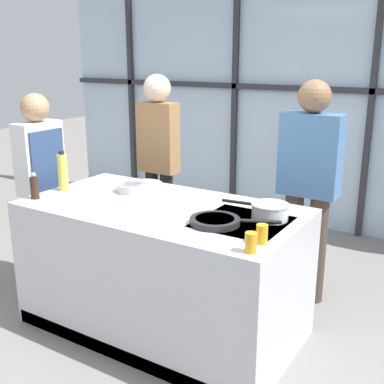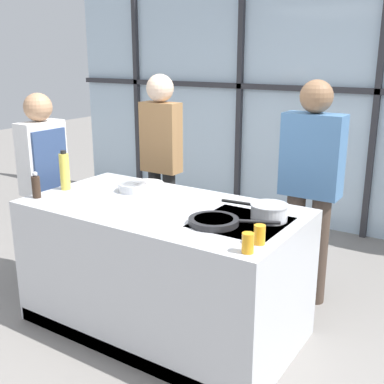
{
  "view_description": "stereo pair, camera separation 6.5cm",
  "coord_description": "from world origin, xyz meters",
  "px_view_note": "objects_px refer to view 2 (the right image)",
  "views": [
    {
      "loc": [
        1.8,
        -2.52,
        1.91
      ],
      "look_at": [
        0.18,
        0.1,
        1.02
      ],
      "focal_mm": 45.0,
      "sensor_mm": 36.0,
      "label": 1
    },
    {
      "loc": [
        1.85,
        -2.49,
        1.91
      ],
      "look_at": [
        0.18,
        0.1,
        1.02
      ],
      "focal_mm": 45.0,
      "sensor_mm": 36.0,
      "label": 2
    }
  ],
  "objects_px": {
    "white_plate": "(146,184)",
    "juice_glass_far": "(259,235)",
    "frying_pan": "(215,221)",
    "pepper_grinder": "(36,186)",
    "mixing_bowl": "(134,187)",
    "saucepan": "(269,211)",
    "juice_glass_near": "(248,243)",
    "oil_bottle": "(65,171)",
    "chef": "(45,177)",
    "spectator_far_left": "(161,154)",
    "spectator_center_left": "(311,180)"
  },
  "relations": [
    {
      "from": "white_plate",
      "to": "juice_glass_far",
      "type": "distance_m",
      "value": 1.42
    },
    {
      "from": "frying_pan",
      "to": "pepper_grinder",
      "type": "relative_size",
      "value": 2.71
    },
    {
      "from": "white_plate",
      "to": "juice_glass_far",
      "type": "bearing_deg",
      "value": -26.57
    },
    {
      "from": "pepper_grinder",
      "to": "juice_glass_far",
      "type": "relative_size",
      "value": 1.78
    },
    {
      "from": "white_plate",
      "to": "pepper_grinder",
      "type": "height_order",
      "value": "pepper_grinder"
    },
    {
      "from": "mixing_bowl",
      "to": "pepper_grinder",
      "type": "bearing_deg",
      "value": -133.19
    },
    {
      "from": "saucepan",
      "to": "pepper_grinder",
      "type": "height_order",
      "value": "pepper_grinder"
    },
    {
      "from": "saucepan",
      "to": "juice_glass_near",
      "type": "height_order",
      "value": "juice_glass_near"
    },
    {
      "from": "frying_pan",
      "to": "oil_bottle",
      "type": "relative_size",
      "value": 1.73
    },
    {
      "from": "chef",
      "to": "mixing_bowl",
      "type": "xyz_separation_m",
      "value": [
        0.86,
        0.11,
        0.02
      ]
    },
    {
      "from": "oil_bottle",
      "to": "chef",
      "type": "bearing_deg",
      "value": 161.05
    },
    {
      "from": "juice_glass_near",
      "to": "frying_pan",
      "type": "bearing_deg",
      "value": 142.07
    },
    {
      "from": "spectator_far_left",
      "to": "frying_pan",
      "type": "bearing_deg",
      "value": 137.96
    },
    {
      "from": "juice_glass_near",
      "to": "mixing_bowl",
      "type": "bearing_deg",
      "value": 154.87
    },
    {
      "from": "juice_glass_near",
      "to": "white_plate",
      "type": "bearing_deg",
      "value": 148.59
    },
    {
      "from": "spectator_far_left",
      "to": "saucepan",
      "type": "bearing_deg",
      "value": 149.95
    },
    {
      "from": "spectator_center_left",
      "to": "saucepan",
      "type": "distance_m",
      "value": 0.83
    },
    {
      "from": "chef",
      "to": "juice_glass_near",
      "type": "xyz_separation_m",
      "value": [
        2.09,
        -0.47,
        0.05
      ]
    },
    {
      "from": "spectator_far_left",
      "to": "mixing_bowl",
      "type": "relative_size",
      "value": 7.42
    },
    {
      "from": "saucepan",
      "to": "spectator_center_left",
      "type": "bearing_deg",
      "value": 91.98
    },
    {
      "from": "spectator_center_left",
      "to": "pepper_grinder",
      "type": "bearing_deg",
      "value": 39.45
    },
    {
      "from": "chef",
      "to": "juice_glass_far",
      "type": "relative_size",
      "value": 14.96
    },
    {
      "from": "chef",
      "to": "saucepan",
      "type": "bearing_deg",
      "value": 91.61
    },
    {
      "from": "mixing_bowl",
      "to": "juice_glass_far",
      "type": "height_order",
      "value": "juice_glass_far"
    },
    {
      "from": "pepper_grinder",
      "to": "juice_glass_far",
      "type": "distance_m",
      "value": 1.71
    },
    {
      "from": "pepper_grinder",
      "to": "juice_glass_near",
      "type": "height_order",
      "value": "pepper_grinder"
    },
    {
      "from": "spectator_far_left",
      "to": "juice_glass_far",
      "type": "relative_size",
      "value": 16.14
    },
    {
      "from": "juice_glass_near",
      "to": "pepper_grinder",
      "type": "bearing_deg",
      "value": 177.65
    },
    {
      "from": "oil_bottle",
      "to": "juice_glass_near",
      "type": "height_order",
      "value": "oil_bottle"
    },
    {
      "from": "oil_bottle",
      "to": "juice_glass_near",
      "type": "bearing_deg",
      "value": -11.16
    },
    {
      "from": "spectator_far_left",
      "to": "juice_glass_far",
      "type": "xyz_separation_m",
      "value": [
        1.55,
        -1.21,
        -0.06
      ]
    },
    {
      "from": "spectator_center_left",
      "to": "spectator_far_left",
      "type": "bearing_deg",
      "value": 0.0
    },
    {
      "from": "saucepan",
      "to": "juice_glass_far",
      "type": "distance_m",
      "value": 0.4
    },
    {
      "from": "spectator_far_left",
      "to": "juice_glass_near",
      "type": "distance_m",
      "value": 2.05
    },
    {
      "from": "chef",
      "to": "saucepan",
      "type": "xyz_separation_m",
      "value": [
        1.97,
        0.06,
        0.05
      ]
    },
    {
      "from": "saucepan",
      "to": "white_plate",
      "type": "relative_size",
      "value": 1.59
    },
    {
      "from": "frying_pan",
      "to": "pepper_grinder",
      "type": "distance_m",
      "value": 1.36
    },
    {
      "from": "chef",
      "to": "white_plate",
      "type": "distance_m",
      "value": 0.87
    },
    {
      "from": "oil_bottle",
      "to": "juice_glass_far",
      "type": "xyz_separation_m",
      "value": [
        1.69,
        -0.19,
        -0.09
      ]
    },
    {
      "from": "chef",
      "to": "juice_glass_near",
      "type": "distance_m",
      "value": 2.14
    },
    {
      "from": "juice_glass_far",
      "to": "saucepan",
      "type": "bearing_deg",
      "value": 107.09
    },
    {
      "from": "pepper_grinder",
      "to": "chef",
      "type": "bearing_deg",
      "value": 133.87
    },
    {
      "from": "spectator_far_left",
      "to": "juice_glass_far",
      "type": "height_order",
      "value": "spectator_far_left"
    },
    {
      "from": "saucepan",
      "to": "pepper_grinder",
      "type": "xyz_separation_m",
      "value": [
        -1.59,
        -0.45,
        0.03
      ]
    },
    {
      "from": "spectator_center_left",
      "to": "chef",
      "type": "bearing_deg",
      "value": 24.43
    },
    {
      "from": "chef",
      "to": "white_plate",
      "type": "relative_size",
      "value": 5.91
    },
    {
      "from": "spectator_far_left",
      "to": "chef",
      "type": "bearing_deg",
      "value": 58.48
    },
    {
      "from": "pepper_grinder",
      "to": "oil_bottle",
      "type": "bearing_deg",
      "value": 87.83
    },
    {
      "from": "oil_bottle",
      "to": "frying_pan",
      "type": "bearing_deg",
      "value": -2.38
    },
    {
      "from": "oil_bottle",
      "to": "juice_glass_near",
      "type": "xyz_separation_m",
      "value": [
        1.69,
        -0.33,
        -0.09
      ]
    }
  ]
}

